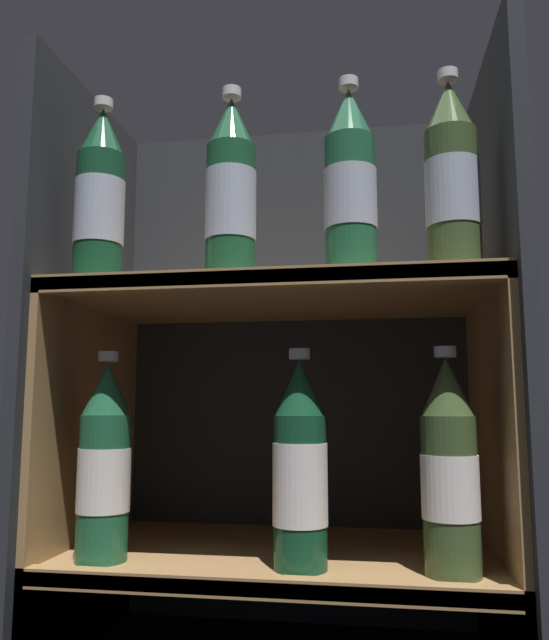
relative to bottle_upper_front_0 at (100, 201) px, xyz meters
The scene contains 12 objects.
fridge_back_wall 0.46m from the bottle_upper_front_0, 50.16° to the left, with size 0.67×0.02×0.89m, color #23262B.
fridge_side_left 0.26m from the bottle_upper_front_0, 123.13° to the left, with size 0.02×0.40×0.89m, color #23262B.
fridge_side_right 0.63m from the bottle_upper_front_0, 11.07° to the left, with size 0.02×0.40×0.89m, color #23262B.
shelf_lower 0.60m from the bottle_upper_front_0, 22.01° to the left, with size 0.63×0.36×0.17m.
shelf_upper 0.39m from the bottle_upper_front_0, 22.81° to the left, with size 0.63×0.36×0.55m.
bottle_upper_front_0 is the anchor object (origin of this frame).
bottle_upper_front_1 0.20m from the bottle_upper_front_0, ahead, with size 0.07×0.07×0.29m.
bottle_upper_front_2 0.37m from the bottle_upper_front_0, ahead, with size 0.07×0.07×0.29m.
bottle_upper_front_3 0.51m from the bottle_upper_front_0, ahead, with size 0.07×0.07×0.29m.
bottle_lower_front_0 0.38m from the bottle_upper_front_0, ahead, with size 0.07×0.07×0.29m.
bottle_lower_front_1 0.49m from the bottle_upper_front_0, ahead, with size 0.07×0.07×0.29m.
bottle_lower_front_2 0.62m from the bottle_upper_front_0, ahead, with size 0.07×0.07×0.29m.
Camera 1 is at (0.15, -0.77, 0.37)m, focal length 35.00 mm.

